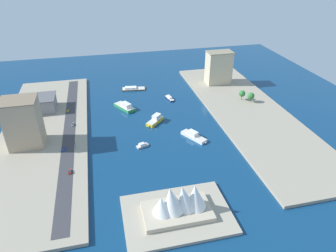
{
  "coord_description": "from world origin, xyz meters",
  "views": [
    {
      "loc": [
        41.17,
        234.61,
        134.94
      ],
      "look_at": [
        -10.84,
        12.85,
        3.55
      ],
      "focal_mm": 32.9,
      "sensor_mm": 36.0,
      "label": 1
    }
  ],
  "objects": [
    {
      "name": "barge_flat_brown",
      "position": [
        7.25,
        -80.76,
        1.18
      ],
      "size": [
        26.65,
        11.96,
        3.1
      ],
      "color": "brown",
      "rests_on": "ground_plane"
    },
    {
      "name": "taxi_yellow_cab",
      "position": [
        74.08,
        -38.29,
        3.45
      ],
      "size": [
        2.02,
        5.23,
        1.68
      ],
      "color": "black",
      "rests_on": "road_strip"
    },
    {
      "name": "office_block_beige",
      "position": [
        -88.84,
        -72.5,
        20.45
      ],
      "size": [
        27.92,
        17.33,
        35.88
      ],
      "color": "#C6B793",
      "rests_on": "quay_west"
    },
    {
      "name": "van_white",
      "position": [
        68.83,
        -8.97,
        3.42
      ],
      "size": [
        1.88,
        4.73,
        1.6
      ],
      "color": "black",
      "rests_on": "road_strip"
    },
    {
      "name": "traffic_light_waterfront",
      "position": [
        65.38,
        28.8,
        6.82
      ],
      "size": [
        0.36,
        0.36,
        6.5
      ],
      "color": "black",
      "rests_on": "quay_east"
    },
    {
      "name": "apartment_midrise_tan",
      "position": [
        101.31,
        13.57,
        21.6
      ],
      "size": [
        25.8,
        22.24,
        38.18
      ],
      "color": "tan",
      "rests_on": "quay_east"
    },
    {
      "name": "peninsula_point",
      "position": [
        6.54,
        110.09,
        1.0
      ],
      "size": [
        62.34,
        43.31,
        2.0
      ],
      "primitive_type": "cube",
      "color": "#A89E89",
      "rests_on": "ground_plane"
    },
    {
      "name": "ferry_white_commuter",
      "position": [
        -28.32,
        30.87,
        2.0
      ],
      "size": [
        17.67,
        24.26,
        5.72
      ],
      "color": "silver",
      "rests_on": "ground_plane"
    },
    {
      "name": "hatchback_blue",
      "position": [
        74.19,
        28.12,
        3.4
      ],
      "size": [
        2.0,
        5.02,
        1.56
      ],
      "color": "black",
      "rests_on": "road_strip"
    },
    {
      "name": "opera_landmark",
      "position": [
        5.72,
        110.09,
        10.5
      ],
      "size": [
        39.64,
        22.78,
        20.62
      ],
      "color": "#BCAD93",
      "rests_on": "peninsula_point"
    },
    {
      "name": "ferry_green_doubledeck",
      "position": [
        20.95,
        -35.9,
        2.35
      ],
      "size": [
        19.72,
        25.31,
        6.57
      ],
      "color": "#2D8C4C",
      "rests_on": "ground_plane"
    },
    {
      "name": "road_strip",
      "position": [
        71.31,
        0.0,
        2.56
      ],
      "size": [
        9.6,
        228.0,
        0.15
      ],
      "primitive_type": "cube",
      "color": "#38383D",
      "rests_on": "quay_east"
    },
    {
      "name": "warehouse_low_gray",
      "position": [
        104.65,
        -47.02,
        8.94
      ],
      "size": [
        40.65,
        25.85,
        12.87
      ],
      "color": "gray",
      "rests_on": "quay_east"
    },
    {
      "name": "patrol_launch_navy",
      "position": [
        -26.48,
        -46.91,
        1.2
      ],
      "size": [
        7.38,
        16.09,
        3.14
      ],
      "color": "#1E284C",
      "rests_on": "ground_plane"
    },
    {
      "name": "quay_east",
      "position": [
        91.79,
        0.0,
        1.24
      ],
      "size": [
        70.0,
        240.0,
        2.48
      ],
      "primitive_type": "cube",
      "color": "#9E937F",
      "rests_on": "ground_plane"
    },
    {
      "name": "ground_plane",
      "position": [
        0.0,
        0.0,
        0.0
      ],
      "size": [
        440.0,
        440.0,
        0.0
      ],
      "primitive_type": "plane",
      "color": "navy"
    },
    {
      "name": "pickup_red",
      "position": [
        68.38,
        57.91,
        3.39
      ],
      "size": [
        2.11,
        4.66,
        1.53
      ],
      "color": "black",
      "rests_on": "road_strip"
    },
    {
      "name": "yacht_sleek_gray",
      "position": [
        14.76,
        34.06,
        1.23
      ],
      "size": [
        10.81,
        7.15,
        3.3
      ],
      "color": "#999EA3",
      "rests_on": "ground_plane"
    },
    {
      "name": "quay_west",
      "position": [
        -91.79,
        0.0,
        1.24
      ],
      "size": [
        70.0,
        240.0,
        2.48
      ],
      "primitive_type": "cube",
      "color": "#9E937F",
      "rests_on": "ground_plane"
    },
    {
      "name": "ferry_yellow_fast",
      "position": [
        -2.63,
        -2.08,
        2.46
      ],
      "size": [
        18.26,
        18.67,
        6.85
      ],
      "color": "yellow",
      "rests_on": "ground_plane"
    },
    {
      "name": "park_tree_cluster",
      "position": [
        -99.1,
        -20.03,
        9.21
      ],
      "size": [
        12.86,
        13.67,
        10.13
      ],
      "color": "brown",
      "rests_on": "quay_west"
    }
  ]
}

